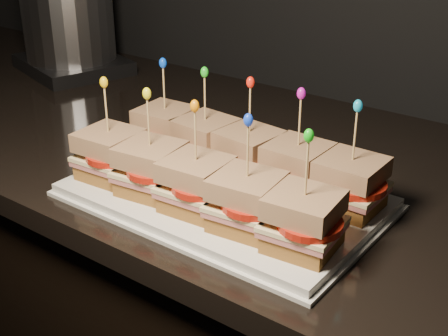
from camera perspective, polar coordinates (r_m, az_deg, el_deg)
The scene contains 76 objects.
granite_slab at distance 1.11m, azimuth -0.87°, elevation 1.44°, with size 2.52×0.70×0.04m, color black.
platter at distance 0.90m, azimuth 0.00°, elevation -2.64°, with size 0.43×0.27×0.02m, color white.
platter_rim at distance 0.91m, azimuth 0.00°, elevation -2.98°, with size 0.45×0.28×0.01m, color white.
sandwich_0_bread_bot at distance 1.03m, azimuth -5.30°, elevation 2.23°, with size 0.08×0.08×0.02m, color brown.
sandwich_0_ham at distance 1.03m, azimuth -5.33°, elevation 3.00°, with size 0.09×0.08×0.01m, color #B65052.
sandwich_0_cheese at distance 1.02m, azimuth -5.35°, elevation 3.36°, with size 0.09×0.09×0.01m, color #F6E1A0.
sandwich_0_tomato at distance 1.01m, azimuth -5.08°, elevation 3.51°, with size 0.08×0.08×0.01m, color red.
sandwich_0_bread_top at distance 1.02m, azimuth -5.41°, elevation 4.71°, with size 0.08×0.08×0.03m, color maroon.
sandwich_0_pick at distance 1.00m, azimuth -5.51°, elevation 7.06°, with size 0.00×0.00×0.09m, color tan.
sandwich_0_frill at distance 0.99m, azimuth -5.62°, elevation 9.54°, with size 0.01×0.01×0.02m, color blue.
sandwich_1_bread_bot at distance 0.98m, azimuth -1.69°, elevation 1.11°, with size 0.08×0.08×0.02m, color brown.
sandwich_1_ham at distance 0.98m, azimuth -1.70°, elevation 1.91°, with size 0.09×0.08×0.01m, color #B65052.
sandwich_1_cheese at distance 0.97m, azimuth -1.71°, elevation 2.29°, with size 0.09×0.09×0.01m, color #F6E1A0.
sandwich_1_tomato at distance 0.96m, azimuth -1.38°, elevation 2.42°, with size 0.08×0.08×0.01m, color red.
sandwich_1_bread_top at distance 0.96m, azimuth -1.73°, elevation 3.70°, with size 0.08×0.08×0.03m, color maroon.
sandwich_1_pick at distance 0.95m, azimuth -1.76°, elevation 6.15°, with size 0.00×0.00×0.09m, color tan.
sandwich_1_frill at distance 0.94m, azimuth -1.80°, elevation 8.76°, with size 0.01×0.01×0.02m, color green.
sandwich_2_bread_bot at distance 0.94m, azimuth 2.28°, elevation -0.14°, with size 0.08×0.08×0.02m, color brown.
sandwich_2_ham at distance 0.93m, azimuth 2.29°, elevation 0.70°, with size 0.09×0.08×0.01m, color #B65052.
sandwich_2_cheese at distance 0.93m, azimuth 2.30°, elevation 1.09°, with size 0.09×0.09×0.01m, color #F6E1A0.
sandwich_2_tomato at distance 0.92m, azimuth 2.71°, elevation 1.21°, with size 0.08×0.08×0.01m, color red.
sandwich_2_bread_top at distance 0.92m, azimuth 2.33°, elevation 2.56°, with size 0.08×0.08×0.03m, color maroon.
sandwich_2_pick at distance 0.90m, azimuth 2.37°, elevation 5.12°, with size 0.00×0.00×0.09m, color tan.
sandwich_2_frill at distance 0.89m, azimuth 2.43°, elevation 7.84°, with size 0.01×0.01×0.02m, color red.
sandwich_3_bread_bot at distance 0.90m, azimuth 6.62°, elevation -1.49°, with size 0.08×0.08×0.02m, color brown.
sandwich_3_ham at distance 0.89m, azimuth 6.66°, elevation -0.63°, with size 0.09×0.08×0.01m, color #B65052.
sandwich_3_cheese at distance 0.89m, azimuth 6.69°, elevation -0.23°, with size 0.09×0.09×0.01m, color #F6E1A0.
sandwich_3_tomato at distance 0.88m, azimuth 7.18°, elevation -0.12°, with size 0.08×0.08×0.01m, color red.
sandwich_3_bread_top at distance 0.88m, azimuth 6.77°, elevation 1.29°, with size 0.08×0.08×0.03m, color maroon.
sandwich_3_pick at distance 0.86m, azimuth 6.92°, elevation 3.95°, with size 0.00×0.00×0.09m, color tan.
sandwich_3_frill at distance 0.85m, azimuth 7.07°, elevation 6.79°, with size 0.01×0.01×0.02m, color #C112A9.
sandwich_4_bread_bot at distance 0.87m, azimuth 11.33°, elevation -2.95°, with size 0.08×0.08×0.02m, color brown.
sandwich_4_ham at distance 0.86m, azimuth 11.41°, elevation -2.07°, with size 0.09×0.08×0.01m, color #B65052.
sandwich_4_cheese at distance 0.86m, azimuth 11.45°, elevation -1.65°, with size 0.09×0.09×0.01m, color #F6E1A0.
sandwich_4_tomato at distance 0.84m, azimuth 12.04°, elevation -1.57°, with size 0.08×0.08×0.01m, color red.
sandwich_4_bread_top at distance 0.85m, azimuth 11.60°, elevation -0.09°, with size 0.08×0.08×0.03m, color maroon.
sandwich_4_pick at distance 0.83m, azimuth 11.86°, elevation 2.65°, with size 0.00×0.00×0.09m, color tan.
sandwich_4_frill at distance 0.81m, azimuth 12.14°, elevation 5.58°, with size 0.01×0.01×0.02m, color #1597BF.
sandwich_5_bread_bot at distance 0.95m, azimuth -10.27°, elevation -0.14°, with size 0.08×0.08×0.02m, color brown.
sandwich_5_ham at distance 0.95m, azimuth -10.34°, elevation 0.68°, with size 0.09×0.08×0.01m, color #B65052.
sandwich_5_cheese at distance 0.94m, azimuth -10.37°, elevation 1.07°, with size 0.09×0.09×0.01m, color #F6E1A0.
sandwich_5_tomato at distance 0.93m, azimuth -10.16°, elevation 1.19°, with size 0.08×0.08×0.01m, color red.
sandwich_5_bread_top at distance 0.93m, azimuth -10.49°, elevation 2.51°, with size 0.08×0.08×0.03m, color maroon.
sandwich_5_pick at distance 0.92m, azimuth -10.71°, elevation 5.03°, with size 0.00×0.00×0.09m, color tan.
sandwich_5_frill at distance 0.90m, azimuth -10.94°, elevation 7.71°, with size 0.01×0.01×0.02m, color #E7B410.
sandwich_6_bread_bot at distance 0.90m, azimuth -6.62°, elevation -1.50°, with size 0.08×0.08×0.02m, color brown.
sandwich_6_ham at distance 0.89m, azimuth -6.67°, elevation -0.64°, with size 0.09×0.08×0.01m, color #B65052.
sandwich_6_cheese at distance 0.89m, azimuth -6.69°, elevation -0.23°, with size 0.09×0.09×0.01m, color #F6E1A0.
sandwich_6_tomato at distance 0.87m, azimuth -6.40°, elevation -0.13°, with size 0.08×0.08×0.01m, color red.
sandwich_6_bread_top at distance 0.88m, azimuth -6.77°, elevation 1.28°, with size 0.08×0.08×0.03m, color maroon.
sandwich_6_pick at distance 0.86m, azimuth -6.92°, elevation 3.94°, with size 0.00×0.00×0.09m, color tan.
sandwich_6_frill at distance 0.85m, azimuth -7.08°, elevation 6.78°, with size 0.01×0.01×0.02m, color yellow.
sandwich_7_bread_bot at distance 0.85m, azimuth -2.52°, elevation -3.02°, with size 0.08×0.08×0.02m, color brown.
sandwich_7_ham at distance 0.84m, azimuth -2.54°, elevation -2.12°, with size 0.09×0.08×0.01m, color #B65052.
sandwich_7_cheese at distance 0.84m, azimuth -2.55°, elevation -1.69°, with size 0.09×0.09×0.01m, color #F6E1A0.
sandwich_7_tomato at distance 0.83m, azimuth -2.17°, elevation -1.61°, with size 0.08×0.08×0.01m, color red.
sandwich_7_bread_top at distance 0.83m, azimuth -2.58°, elevation -0.10°, with size 0.08×0.08×0.03m, color maroon.
sandwich_7_pick at distance 0.81m, azimuth -2.64°, elevation 2.69°, with size 0.00×0.00×0.09m, color tan.
sandwich_7_frill at distance 0.79m, azimuth -2.70°, elevation 5.69°, with size 0.01×0.01×0.02m, color orange.
sandwich_8_bread_bot at distance 0.81m, azimuth 2.07°, elevation -4.69°, with size 0.08×0.08×0.02m, color brown.
sandwich_8_ham at distance 0.80m, azimuth 2.09°, elevation -3.76°, with size 0.09×0.08×0.01m, color #B65052.
sandwich_8_cheese at distance 0.80m, azimuth 2.10°, elevation -3.32°, with size 0.09×0.09×0.01m, color #F6E1A0.
sandwich_8_tomato at distance 0.78m, azimuth 2.57°, elevation -3.25°, with size 0.08×0.08×0.01m, color red.
sandwich_8_bread_top at distance 0.78m, azimuth 2.12°, elevation -1.66°, with size 0.08×0.08×0.03m, color maroon.
sandwich_8_pick at distance 0.76m, azimuth 2.18°, elevation 1.27°, with size 0.00×0.00×0.09m, color tan.
sandwich_8_frill at distance 0.75m, azimuth 2.23°, elevation 4.42°, with size 0.01×0.01×0.02m, color blue.
sandwich_9_bread_bot at distance 0.77m, azimuth 7.17°, elevation -6.51°, with size 0.08×0.08×0.02m, color brown.
sandwich_9_ham at distance 0.76m, azimuth 7.23°, elevation -5.54°, with size 0.09×0.08×0.01m, color #B65052.
sandwich_9_cheese at distance 0.76m, azimuth 7.26°, elevation -5.09°, with size 0.09×0.09×0.01m, color #F6E1A0.
sandwich_9_tomato at distance 0.74m, azimuth 7.86°, elevation -5.05°, with size 0.08×0.08×0.01m, color red.
sandwich_9_bread_top at distance 0.75m, azimuth 7.37°, elevation -3.38°, with size 0.08×0.08×0.03m, color maroon.
sandwich_9_pick at distance 0.73m, azimuth 7.55°, elevation -0.34°, with size 0.00×0.00×0.09m, color tan.
sandwich_9_frill at distance 0.71m, azimuth 7.76°, elevation 2.95°, with size 0.01×0.01×0.02m, color #15B214.
appliance_base at distance 1.57m, azimuth -13.63°, elevation 9.19°, with size 0.25×0.21×0.03m, color #262628.
appliance_body at distance 1.53m, azimuth -14.22°, elevation 14.64°, with size 0.21×0.21×0.27m, color silver.
appliance at distance 1.54m, azimuth -14.20°, elevation 14.45°, with size 0.25×0.21×0.32m, color silver, non-canonical shape.
Camera 1 is at (0.09, 0.86, 1.30)m, focal length 50.00 mm.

